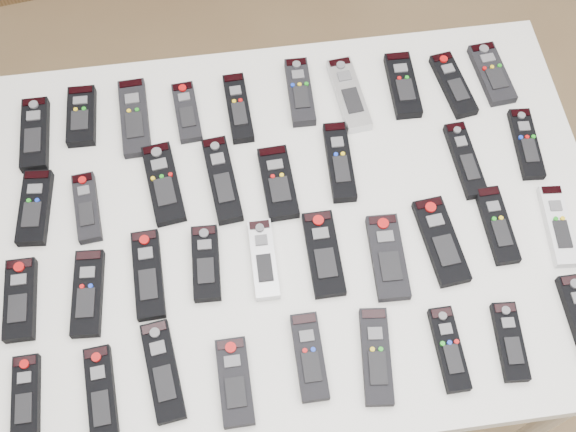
{
  "coord_description": "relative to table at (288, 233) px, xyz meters",
  "views": [
    {
      "loc": [
        -0.08,
        -0.57,
        2.06
      ],
      "look_at": [
        0.01,
        0.07,
        0.8
      ],
      "focal_mm": 45.0,
      "sensor_mm": 36.0,
      "label": 1
    }
  ],
  "objects": [
    {
      "name": "remote_10",
      "position": [
        -0.5,
        0.09,
        0.07
      ],
      "size": [
        0.07,
        0.16,
        0.02
      ],
      "primitive_type": "cube",
      "rotation": [
        0.0,
        0.0,
        -0.09
      ],
      "color": "black",
      "rests_on": "table"
    },
    {
      "name": "remote_8",
      "position": [
        0.4,
        0.28,
        0.07
      ],
      "size": [
        0.07,
        0.17,
        0.02
      ],
      "primitive_type": "cube",
      "rotation": [
        0.0,
        0.0,
        0.15
      ],
      "color": "black",
      "rests_on": "table"
    },
    {
      "name": "remote_22",
      "position": [
        -0.06,
        -0.08,
        0.07
      ],
      "size": [
        0.05,
        0.16,
        0.02
      ],
      "primitive_type": "cube",
      "rotation": [
        0.0,
        0.0,
        -0.01
      ],
      "color": "#B7B7BC",
      "rests_on": "table"
    },
    {
      "name": "ground",
      "position": [
        -0.01,
        -0.07,
        -0.72
      ],
      "size": [
        4.0,
        4.0,
        0.0
      ],
      "primitive_type": "plane",
      "color": "brown",
      "rests_on": "ground"
    },
    {
      "name": "remote_14",
      "position": [
        -0.01,
        0.08,
        0.07
      ],
      "size": [
        0.07,
        0.16,
        0.02
      ],
      "primitive_type": "cube",
      "rotation": [
        0.0,
        0.0,
        0.04
      ],
      "color": "black",
      "rests_on": "table"
    },
    {
      "name": "table",
      "position": [
        0.0,
        0.0,
        0.0
      ],
      "size": [
        1.25,
        0.88,
        0.78
      ],
      "color": "white",
      "rests_on": "ground"
    },
    {
      "name": "remote_27",
      "position": [
        0.52,
        -0.09,
        0.07
      ],
      "size": [
        0.06,
        0.18,
        0.02
      ],
      "primitive_type": "cube",
      "rotation": [
        0.0,
        0.0,
        -0.09
      ],
      "color": "silver",
      "rests_on": "table"
    },
    {
      "name": "remote_6",
      "position": [
        0.17,
        0.28,
        0.07
      ],
      "size": [
        0.07,
        0.19,
        0.02
      ],
      "primitive_type": "cube",
      "rotation": [
        0.0,
        0.0,
        0.09
      ],
      "color": "#B7B7BC",
      "rests_on": "table"
    },
    {
      "name": "remote_23",
      "position": [
        0.06,
        -0.09,
        0.07
      ],
      "size": [
        0.06,
        0.18,
        0.02
      ],
      "primitive_type": "cube",
      "rotation": [
        0.0,
        0.0,
        0.0
      ],
      "color": "black",
      "rests_on": "table"
    },
    {
      "name": "remote_16",
      "position": [
        0.38,
        0.08,
        0.07
      ],
      "size": [
        0.05,
        0.18,
        0.02
      ],
      "primitive_type": "cube",
      "rotation": [
        0.0,
        0.0,
        0.05
      ],
      "color": "black",
      "rests_on": "table"
    },
    {
      "name": "remote_33",
      "position": [
        0.12,
        -0.3,
        0.07
      ],
      "size": [
        0.07,
        0.18,
        0.02
      ],
      "primitive_type": "cube",
      "rotation": [
        0.0,
        0.0,
        -0.11
      ],
      "color": "black",
      "rests_on": "table"
    },
    {
      "name": "remote_35",
      "position": [
        0.37,
        -0.3,
        0.07
      ],
      "size": [
        0.05,
        0.15,
        0.02
      ],
      "primitive_type": "cube",
      "rotation": [
        0.0,
        0.0,
        -0.07
      ],
      "color": "black",
      "rests_on": "table"
    },
    {
      "name": "remote_29",
      "position": [
        -0.37,
        -0.3,
        0.07
      ],
      "size": [
        0.06,
        0.18,
        0.02
      ],
      "primitive_type": "cube",
      "rotation": [
        0.0,
        0.0,
        0.08
      ],
      "color": "black",
      "rests_on": "table"
    },
    {
      "name": "remote_20",
      "position": [
        -0.28,
        -0.08,
        0.07
      ],
      "size": [
        0.06,
        0.18,
        0.02
      ],
      "primitive_type": "cube",
      "rotation": [
        0.0,
        0.0,
        0.03
      ],
      "color": "black",
      "rests_on": "table"
    },
    {
      "name": "remote_24",
      "position": [
        0.18,
        -0.11,
        0.07
      ],
      "size": [
        0.07,
        0.18,
        0.02
      ],
      "primitive_type": "cube",
      "rotation": [
        0.0,
        0.0,
        -0.04
      ],
      "color": "black",
      "rests_on": "table"
    },
    {
      "name": "remote_30",
      "position": [
        -0.26,
        -0.27,
        0.07
      ],
      "size": [
        0.07,
        0.19,
        0.02
      ],
      "primitive_type": "cube",
      "rotation": [
        0.0,
        0.0,
        0.13
      ],
      "color": "black",
      "rests_on": "table"
    },
    {
      "name": "remote_32",
      "position": [
        0.0,
        -0.28,
        0.07
      ],
      "size": [
        0.05,
        0.16,
        0.02
      ],
      "primitive_type": "cube",
      "rotation": [
        0.0,
        0.0,
        0.0
      ],
      "color": "black",
      "rests_on": "table"
    },
    {
      "name": "remote_21",
      "position": [
        -0.17,
        -0.08,
        0.07
      ],
      "size": [
        0.06,
        0.15,
        0.02
      ],
      "primitive_type": "cube",
      "rotation": [
        0.0,
        0.0,
        -0.04
      ],
      "color": "black",
      "rests_on": "table"
    },
    {
      "name": "remote_2",
      "position": [
        -0.29,
        0.28,
        0.07
      ],
      "size": [
        0.06,
        0.19,
        0.02
      ],
      "primitive_type": "cube",
      "rotation": [
        0.0,
        0.0,
        0.04
      ],
      "color": "black",
      "rests_on": "table"
    },
    {
      "name": "remote_9",
      "position": [
        0.49,
        0.29,
        0.07
      ],
      "size": [
        0.07,
        0.16,
        0.02
      ],
      "primitive_type": "cube",
      "rotation": [
        0.0,
        0.0,
        0.08
      ],
      "color": "black",
      "rests_on": "table"
    },
    {
      "name": "remote_0",
      "position": [
        -0.5,
        0.27,
        0.07
      ],
      "size": [
        0.05,
        0.17,
        0.02
      ],
      "primitive_type": "cube",
      "rotation": [
        0.0,
        0.0,
        -0.0
      ],
      "color": "black",
      "rests_on": "table"
    },
    {
      "name": "remote_5",
      "position": [
        0.07,
        0.3,
        0.07
      ],
      "size": [
        0.05,
        0.17,
        0.02
      ],
      "primitive_type": "cube",
      "rotation": [
        0.0,
        0.0,
        -0.02
      ],
      "color": "black",
      "rests_on": "table"
    },
    {
      "name": "remote_12",
      "position": [
        -0.24,
        0.11,
        0.07
      ],
      "size": [
        0.08,
        0.19,
        0.02
      ],
      "primitive_type": "cube",
      "rotation": [
        0.0,
        0.0,
        0.13
      ],
      "color": "black",
      "rests_on": "table"
    },
    {
      "name": "remote_31",
      "position": [
        -0.14,
        -0.31,
        0.07
      ],
      "size": [
        0.06,
        0.16,
        0.02
      ],
      "primitive_type": "cube",
      "rotation": [
        0.0,
        0.0,
        0.01
      ],
      "color": "black",
      "rests_on": "table"
    },
    {
      "name": "remote_34",
      "position": [
        0.25,
        -0.3,
        0.07
      ],
      "size": [
        0.04,
        0.15,
        0.02
      ],
      "primitive_type": "cube",
      "rotation": [
        0.0,
        0.0,
        0.01
      ],
      "color": "black",
      "rests_on": "table"
    },
    {
      "name": "remote_19",
      "position": [
        -0.39,
        -0.11,
        0.07
      ],
      "size": [
        0.06,
        0.17,
        0.02
      ],
      "primitive_type": "cube",
      "rotation": [
        0.0,
        0.0,
        -0.07
      ],
      "color": "black",
      "rests_on": "table"
    },
    {
      "name": "remote_26",
      "position": [
        0.41,
        -0.07,
        0.07
      ],
      "size": [
        0.05,
        0.16,
        0.02
      ],
      "primitive_type": "cube",
      "rotation": [
        0.0,
        0.0,
        0.02
      ],
      "color": "black",
      "rests_on": "table"
    },
    {
      "name": "remote_25",
      "position": [
        0.29,
        -0.09,
        0.07
      ],
      "size": [
        0.08,
        0.19,
        0.02
      ],
      "primitive_type": "cube",
      "rotation": [
        0.0,
        0.0,
        0.1
      ],
      "color": "black",
      "rests_on": "table"
    },
    {
      "name": "remote_17",
      "position": [
        0.52,
        0.11,
        0.07
      ],
      "size": [
        0.06,
        0.17,
        0.02
      ],
      "primitive_type": "cube",
      "rotation": [
        0.0,
        0.0,
        -0.07
      ],
      "color": "black",
      "rests_on": "table"
    },
    {
      "name": "remote_28",
      "position": [
        -0.5,
        -0.29,
        0.07
      ],
      "size": [
        0.05,
        0.15,
        0.02
      ],
      "primitive_type": "cube",
      "rotation": [
        0.0,
        0.0,
        0.01
      ],
      "color": "black",
      "rests_on": "table"
    },
    {
      "name": "remote_4",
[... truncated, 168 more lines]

